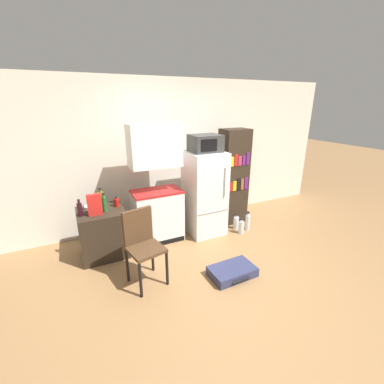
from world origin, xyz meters
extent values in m
plane|color=olive|center=(0.00, 0.00, 0.00)|extent=(24.00, 24.00, 0.00)
cube|color=silver|center=(0.20, 2.00, 1.30)|extent=(6.40, 0.10, 2.59)
cube|color=#2D2319|center=(-1.41, 1.29, 0.36)|extent=(0.65, 0.62, 0.71)
cube|color=white|center=(-0.52, 1.37, 0.41)|extent=(0.77, 0.47, 0.83)
cube|color=#B21E1E|center=(-0.52, 1.37, 0.84)|extent=(0.79, 0.48, 0.03)
cube|color=white|center=(-0.52, 1.37, 1.58)|extent=(0.77, 0.40, 0.64)
cube|color=black|center=(-0.52, 1.13, 0.04)|extent=(0.74, 0.01, 0.08)
cube|color=white|center=(0.30, 1.29, 0.72)|extent=(0.60, 0.63, 1.43)
cube|color=gray|center=(0.30, 0.97, 0.49)|extent=(0.58, 0.01, 0.01)
cylinder|color=silver|center=(0.50, 0.96, 0.97)|extent=(0.02, 0.02, 0.50)
cube|color=#333333|center=(0.30, 1.29, 1.57)|extent=(0.48, 0.40, 0.27)
cube|color=black|center=(0.26, 1.08, 1.57)|extent=(0.28, 0.01, 0.19)
cube|color=#2D2319|center=(0.98, 1.43, 0.88)|extent=(0.49, 0.35, 1.75)
cube|color=red|center=(0.81, 1.25, 0.77)|extent=(0.07, 0.01, 0.17)
cube|color=gold|center=(0.89, 1.25, 0.77)|extent=(0.07, 0.01, 0.18)
cube|color=black|center=(0.98, 1.25, 0.79)|extent=(0.07, 0.01, 0.22)
cube|color=brown|center=(1.06, 1.25, 0.78)|extent=(0.06, 0.01, 0.20)
cube|color=#661E75|center=(1.14, 1.25, 0.79)|extent=(0.06, 0.01, 0.22)
cube|color=gold|center=(0.81, 1.25, 1.22)|extent=(0.07, 0.01, 0.17)
cube|color=red|center=(0.89, 1.25, 1.24)|extent=(0.07, 0.01, 0.20)
cube|color=#A33351|center=(0.98, 1.25, 1.22)|extent=(0.07, 0.01, 0.17)
cube|color=#661E75|center=(1.06, 1.25, 1.22)|extent=(0.05, 0.01, 0.17)
cube|color=#661E75|center=(1.14, 1.25, 1.25)|extent=(0.06, 0.01, 0.22)
cylinder|color=black|center=(-1.67, 1.21, 0.81)|extent=(0.07, 0.07, 0.19)
cylinder|color=black|center=(-1.67, 1.21, 0.92)|extent=(0.03, 0.03, 0.03)
cylinder|color=black|center=(-1.67, 1.21, 0.94)|extent=(0.03, 0.03, 0.02)
cylinder|color=#566619|center=(-1.37, 1.39, 0.83)|extent=(0.08, 0.08, 0.24)
cylinder|color=#566619|center=(-1.37, 1.39, 0.98)|extent=(0.04, 0.04, 0.04)
cylinder|color=black|center=(-1.37, 1.39, 1.01)|extent=(0.04, 0.04, 0.02)
cylinder|color=#AD1914|center=(-1.16, 1.35, 0.77)|extent=(0.08, 0.08, 0.12)
cylinder|color=#AD1914|center=(-1.16, 1.35, 0.84)|extent=(0.03, 0.03, 0.02)
cylinder|color=black|center=(-1.16, 1.35, 0.86)|extent=(0.04, 0.04, 0.01)
cylinder|color=#1E6028|center=(-1.35, 1.22, 0.82)|extent=(0.06, 0.06, 0.22)
cylinder|color=#1E6028|center=(-1.35, 1.22, 0.95)|extent=(0.03, 0.03, 0.04)
cylinder|color=black|center=(-1.35, 1.22, 0.99)|extent=(0.03, 0.03, 0.02)
cylinder|color=silver|center=(-1.53, 1.44, 0.73)|extent=(0.16, 0.16, 0.04)
cube|color=red|center=(-1.48, 1.16, 0.86)|extent=(0.19, 0.07, 0.30)
cylinder|color=black|center=(-1.16, 0.14, 0.24)|extent=(0.04, 0.04, 0.47)
cylinder|color=black|center=(-0.80, 0.21, 0.24)|extent=(0.04, 0.04, 0.47)
cylinder|color=black|center=(-1.23, 0.49, 0.24)|extent=(0.04, 0.04, 0.47)
cylinder|color=black|center=(-0.87, 0.57, 0.24)|extent=(0.04, 0.04, 0.47)
cube|color=#4C331E|center=(-1.01, 0.35, 0.49)|extent=(0.47, 0.47, 0.04)
cube|color=#4C331E|center=(-1.05, 0.53, 0.74)|extent=(0.38, 0.13, 0.45)
cube|color=navy|center=(0.04, 0.00, 0.06)|extent=(0.61, 0.38, 0.12)
cylinder|color=black|center=(0.04, -0.20, 0.06)|extent=(0.27, 0.03, 0.02)
cylinder|color=silver|center=(0.86, 1.10, 0.11)|extent=(0.09, 0.09, 0.23)
cylinder|color=silver|center=(0.86, 1.10, 0.25)|extent=(0.04, 0.04, 0.04)
cylinder|color=black|center=(0.86, 1.10, 0.28)|extent=(0.05, 0.05, 0.02)
cylinder|color=silver|center=(1.03, 0.98, 0.14)|extent=(0.09, 0.09, 0.27)
cylinder|color=silver|center=(1.03, 0.98, 0.30)|extent=(0.04, 0.04, 0.05)
cylinder|color=black|center=(1.03, 0.98, 0.33)|extent=(0.04, 0.04, 0.03)
cylinder|color=silver|center=(0.85, 0.92, 0.11)|extent=(0.09, 0.09, 0.22)
cylinder|color=silver|center=(0.85, 0.92, 0.24)|extent=(0.04, 0.04, 0.04)
cylinder|color=black|center=(0.85, 0.92, 0.27)|extent=(0.05, 0.05, 0.02)
camera|label=1|loc=(-1.69, -2.35, 2.19)|focal=24.00mm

